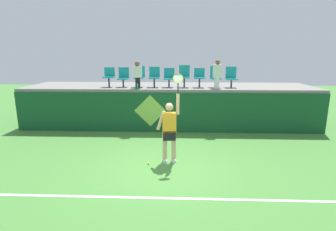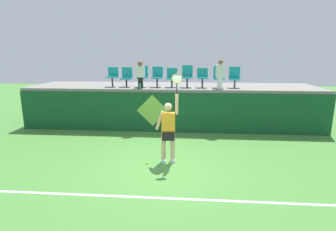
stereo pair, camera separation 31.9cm
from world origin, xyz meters
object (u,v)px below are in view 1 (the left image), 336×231
stadium_chair_1 (123,76)px  stadium_chair_4 (169,77)px  stadium_chair_3 (154,76)px  stadium_chair_6 (199,76)px  stadium_chair_0 (109,76)px  stadium_chair_8 (231,77)px  spectator_1 (217,74)px  tennis_player (169,129)px  stadium_chair_7 (216,76)px  tennis_ball (148,163)px  water_bottle (137,86)px  spectator_0 (138,74)px  stadium_chair_2 (139,75)px  stadium_chair_5 (184,75)px

stadium_chair_1 → stadium_chair_4: (1.92, -0.00, -0.00)m
stadium_chair_3 → stadium_chair_6: 1.88m
stadium_chair_0 → stadium_chair_8: (5.10, 0.01, -0.02)m
spectator_1 → tennis_player: bearing=-117.4°
stadium_chair_7 → stadium_chair_6: bearing=-179.0°
tennis_ball → spectator_1: spectator_1 is taller
tennis_ball → spectator_1: size_ratio=0.06×
stadium_chair_1 → tennis_ball: bearing=-70.1°
water_bottle → spectator_0: size_ratio=0.20×
stadium_chair_4 → stadium_chair_1: bearing=179.9°
tennis_ball → stadium_chair_7: size_ratio=0.08×
stadium_chair_0 → stadium_chair_2: bearing=0.4°
stadium_chair_4 → stadium_chair_5: (0.63, 0.01, 0.07)m
stadium_chair_1 → stadium_chair_0: bearing=-179.3°
stadium_chair_6 → stadium_chair_4: bearing=179.8°
tennis_ball → spectator_1: bearing=57.2°
stadium_chair_7 → stadium_chair_0: bearing=-179.9°
water_bottle → stadium_chair_6: size_ratio=0.27×
stadium_chair_0 → stadium_chair_1: 0.61m
water_bottle → stadium_chair_2: (-0.02, 0.68, 0.37)m
tennis_player → spectator_0: spectator_0 is taller
water_bottle → stadium_chair_6: 2.61m
stadium_chair_0 → stadium_chair_4: bearing=0.1°
water_bottle → spectator_1: 3.21m
stadium_chair_8 → stadium_chair_3: bearing=-179.9°
tennis_player → spectator_0: (-1.40, 3.39, 1.30)m
stadium_chair_1 → stadium_chair_2: size_ratio=0.93×
water_bottle → stadium_chair_2: 0.78m
water_bottle → stadium_chair_1: size_ratio=0.27×
stadium_chair_0 → stadium_chair_5: size_ratio=0.90×
tennis_ball → stadium_chair_8: bearing=53.8°
stadium_chair_6 → stadium_chair_8: 1.31m
stadium_chair_0 → stadium_chair_1: (0.61, 0.01, -0.03)m
tennis_ball → spectator_0: 4.36m
stadium_chair_1 → spectator_1: 3.88m
stadium_chair_4 → stadium_chair_7: size_ratio=0.90×
stadium_chair_0 → spectator_0: bearing=-20.0°
tennis_ball → stadium_chair_3: stadium_chair_3 is taller
spectator_0 → stadium_chair_4: bearing=20.6°
tennis_ball → stadium_chair_5: bearing=75.4°
stadium_chair_6 → stadium_chair_7: bearing=1.0°
tennis_ball → stadium_chair_7: stadium_chair_7 is taller
stadium_chair_8 → stadium_chair_1: bearing=-179.9°
spectator_0 → stadium_chair_8: bearing=7.1°
stadium_chair_6 → stadium_chair_0: bearing=180.0°
stadium_chair_4 → stadium_chair_5: bearing=0.5°
stadium_chair_0 → tennis_player: bearing=-55.2°
stadium_chair_3 → stadium_chair_8: bearing=0.1°
stadium_chair_2 → stadium_chair_7: stadium_chair_7 is taller
stadium_chair_2 → spectator_1: spectator_1 is taller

